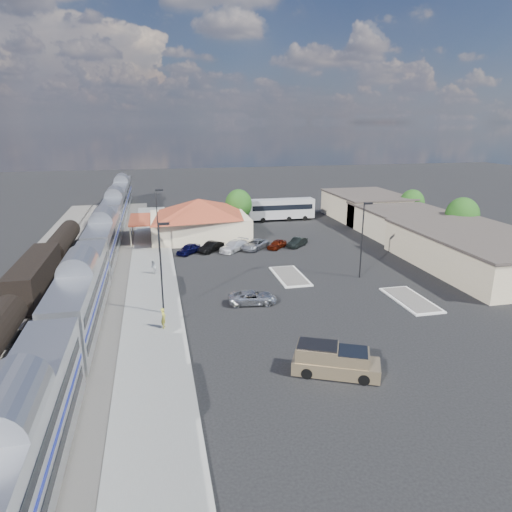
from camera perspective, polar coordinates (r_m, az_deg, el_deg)
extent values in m
plane|color=black|center=(51.72, 0.64, -3.64)|extent=(280.00, 280.00, 0.00)
cube|color=#4C4944|center=(58.87, -21.60, -2.25)|extent=(16.00, 100.00, 0.12)
cube|color=gray|center=(56.14, -12.81, -2.33)|extent=(5.50, 92.00, 0.18)
cube|color=silver|center=(25.05, -27.77, -21.53)|extent=(3.00, 20.00, 5.00)
cube|color=black|center=(26.75, -26.91, -26.25)|extent=(2.20, 16.00, 0.60)
cube|color=silver|center=(43.27, -20.96, -4.54)|extent=(3.00, 20.00, 5.00)
cube|color=black|center=(44.28, -20.60, -7.87)|extent=(2.20, 16.00, 0.60)
cube|color=silver|center=(63.25, -18.45, 2.12)|extent=(3.00, 20.00, 5.00)
cube|color=black|center=(63.94, -18.23, -0.27)|extent=(2.20, 16.00, 0.60)
cube|color=silver|center=(83.72, -17.16, 5.56)|extent=(3.00, 20.00, 5.00)
cube|color=black|center=(84.25, -17.00, 3.72)|extent=(2.20, 16.00, 0.60)
cube|color=silver|center=(104.41, -16.37, 7.64)|extent=(3.00, 20.00, 5.00)
cube|color=black|center=(104.83, -16.25, 6.16)|extent=(2.20, 16.00, 0.60)
cube|color=black|center=(53.33, -25.93, -2.22)|extent=(2.80, 14.00, 3.60)
cube|color=black|center=(53.92, -25.68, -4.14)|extent=(2.20, 12.00, 0.60)
cylinder|color=black|center=(68.44, -23.05, 1.87)|extent=(2.80, 14.00, 2.80)
cube|color=black|center=(68.87, -22.89, 0.42)|extent=(2.20, 12.00, 0.60)
cube|color=#C3AD8F|center=(73.36, -7.10, 3.72)|extent=(15.00, 12.00, 3.60)
pyramid|color=maroon|center=(72.75, -7.18, 6.10)|extent=(15.30, 12.24, 2.60)
cube|color=maroon|center=(72.78, -14.30, 4.45)|extent=(3.20, 9.60, 0.25)
cube|color=#C6B28C|center=(63.35, 26.13, 0.41)|extent=(14.00, 22.00, 4.20)
cube|color=#3F3833|center=(62.84, 26.39, 2.38)|extent=(14.40, 22.40, 0.30)
cube|color=#C6B28C|center=(77.74, 18.01, 3.91)|extent=(12.00, 18.00, 4.00)
cube|color=#3F3833|center=(77.34, 18.15, 5.46)|extent=(12.40, 18.40, 0.30)
cube|color=#C6B28C|center=(89.78, 13.56, 6.00)|extent=(12.00, 16.00, 4.50)
cube|color=#3F3833|center=(89.40, 13.66, 7.51)|extent=(12.40, 16.40, 0.30)
cube|color=silver|center=(54.50, 4.26, -2.54)|extent=(3.30, 7.50, 0.15)
cube|color=#4C4944|center=(54.48, 4.26, -2.46)|extent=(2.70, 6.90, 0.10)
cube|color=silver|center=(49.88, 18.77, -5.23)|extent=(3.30, 7.50, 0.15)
cube|color=#4C4944|center=(49.85, 18.78, -5.14)|extent=(2.70, 6.90, 0.10)
cylinder|color=black|center=(43.36, -11.78, -1.70)|extent=(0.16, 0.16, 9.00)
cube|color=black|center=(42.25, -11.45, 3.96)|extent=(1.00, 0.25, 0.22)
cylinder|color=black|center=(64.66, -12.21, 4.22)|extent=(0.16, 0.16, 9.00)
cube|color=black|center=(63.92, -12.00, 8.06)|extent=(1.00, 0.25, 0.22)
cylinder|color=black|center=(54.29, 13.09, 1.87)|extent=(0.16, 0.16, 9.00)
cube|color=black|center=(53.62, 13.87, 6.40)|extent=(1.00, 0.25, 0.22)
cylinder|color=#382314|center=(76.29, 24.12, 2.61)|extent=(0.30, 0.30, 2.86)
ellipsoid|color=#1E4413|center=(75.74, 24.37, 4.66)|extent=(4.94, 4.94, 5.46)
cylinder|color=#382314|center=(87.65, 18.76, 4.69)|extent=(0.30, 0.30, 2.55)
ellipsoid|color=#1E4413|center=(87.21, 18.91, 6.29)|extent=(4.41, 4.41, 4.87)
cylinder|color=#382314|center=(80.27, -2.17, 4.61)|extent=(0.30, 0.30, 2.73)
ellipsoid|color=#1E4413|center=(79.77, -2.19, 6.49)|extent=(4.71, 4.71, 5.21)
cube|color=tan|center=(34.62, 9.94, -13.43)|extent=(6.62, 4.67, 1.02)
cube|color=tan|center=(34.23, 10.01, -12.27)|extent=(3.06, 2.95, 1.08)
cube|color=tan|center=(34.18, 10.02, -12.11)|extent=(3.63, 3.21, 1.25)
cylinder|color=black|center=(33.87, 13.34, -14.79)|extent=(0.88, 0.63, 0.82)
cylinder|color=black|center=(35.64, 13.30, -13.11)|extent=(0.88, 0.63, 0.82)
cylinder|color=black|center=(33.93, 6.37, -14.35)|extent=(0.88, 0.63, 0.82)
cylinder|color=black|center=(35.70, 6.72, -12.70)|extent=(0.88, 0.63, 0.82)
imported|color=#ACAEB4|center=(46.26, -0.42, -5.21)|extent=(5.11, 2.80, 1.36)
cube|color=silver|center=(85.67, 3.13, 5.94)|extent=(12.45, 2.71, 3.53)
cube|color=black|center=(85.59, 3.13, 6.21)|extent=(11.45, 2.75, 0.93)
cylinder|color=black|center=(86.14, 6.13, 4.73)|extent=(0.93, 0.31, 0.93)
cylinder|color=black|center=(88.40, 5.63, 5.04)|extent=(0.93, 0.31, 0.93)
cylinder|color=black|center=(83.93, 0.87, 4.51)|extent=(0.93, 0.31, 0.93)
cylinder|color=black|center=(86.24, 0.49, 4.84)|extent=(0.93, 0.31, 0.93)
imported|color=gold|center=(41.41, -11.48, -7.59)|extent=(0.54, 0.73, 1.85)
imported|color=silver|center=(56.08, -12.74, -1.35)|extent=(0.73, 0.88, 1.67)
imported|color=#0B0B39|center=(64.41, -8.43, 0.88)|extent=(3.94, 4.12, 1.39)
imported|color=black|center=(64.98, -5.64, 1.14)|extent=(4.19, 4.17, 1.44)
imported|color=white|center=(65.12, -2.81, 1.26)|extent=(5.15, 5.11, 1.50)
imported|color=#94979C|center=(66.01, -0.12, 1.45)|extent=(5.23, 5.31, 1.42)
imported|color=maroon|center=(66.49, 2.63, 1.48)|extent=(3.73, 3.73, 1.28)
imported|color=black|center=(67.65, 5.18, 1.72)|extent=(3.91, 3.85, 1.34)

